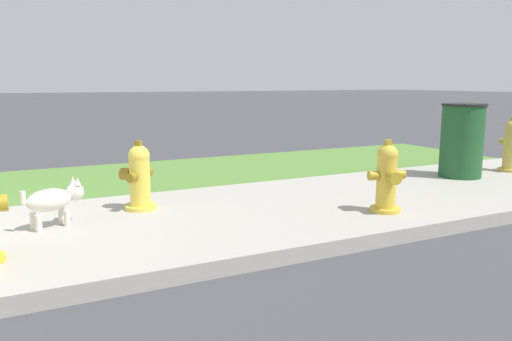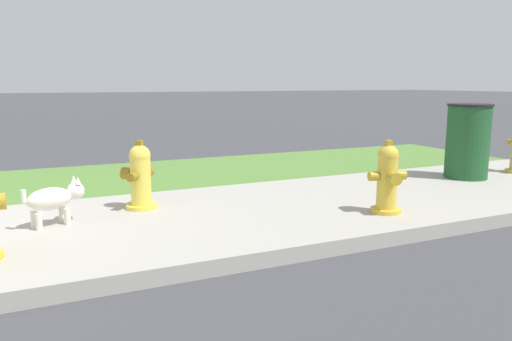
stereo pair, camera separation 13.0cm
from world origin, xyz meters
name	(u,v)px [view 1 (the left image)]	position (x,y,z in m)	size (l,w,h in m)	color
fire_hydrant_at_driveway	(139,177)	(2.89, 0.56, 0.33)	(0.35, 0.35, 0.69)	yellow
fire_hydrant_across_street	(387,178)	(4.99, -0.60, 0.34)	(0.38, 0.35, 0.71)	gold
fire_hydrant_mid_block	(511,146)	(8.06, 0.37, 0.37)	(0.35, 0.38, 0.77)	gold
small_white_dog	(54,200)	(2.08, 0.28, 0.25)	(0.53, 0.32, 0.42)	silver
trash_bin	(462,141)	(7.09, 0.38, 0.49)	(0.57, 0.57, 0.97)	#1E5128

